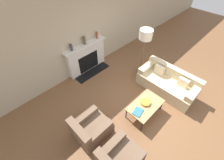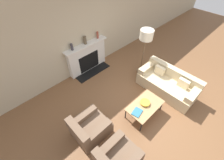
{
  "view_description": "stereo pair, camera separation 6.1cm",
  "coord_description": "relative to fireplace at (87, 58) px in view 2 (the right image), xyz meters",
  "views": [
    {
      "loc": [
        -2.72,
        -1.15,
        3.82
      ],
      "look_at": [
        -0.34,
        1.23,
        0.45
      ],
      "focal_mm": 24.0,
      "sensor_mm": 36.0,
      "label": 1
    },
    {
      "loc": [
        -2.67,
        -1.19,
        3.82
      ],
      "look_at": [
        -0.34,
        1.23,
        0.45
      ],
      "focal_mm": 24.0,
      "sensor_mm": 36.0,
      "label": 2
    }
  ],
  "objects": [
    {
      "name": "mantel_vase_center_left",
      "position": [
        0.01,
        0.01,
        0.7
      ],
      "size": [
        0.1,
        0.1,
        0.27
      ],
      "color": "brown",
      "rests_on": "fireplace"
    },
    {
      "name": "wall_back",
      "position": [
        0.24,
        0.14,
        0.92
      ],
      "size": [
        18.0,
        0.06,
        2.9
      ],
      "color": "#BCAD8E",
      "rests_on": "ground_plane"
    },
    {
      "name": "armchair_near",
      "position": [
        -1.59,
        -3.12,
        -0.26
      ],
      "size": [
        0.88,
        0.75,
        0.73
      ],
      "rotation": [
        0.0,
        0.0,
        1.57
      ],
      "color": "brown",
      "rests_on": "ground_plane"
    },
    {
      "name": "ground_plane",
      "position": [
        0.24,
        -2.62,
        -0.53
      ],
      "size": [
        18.0,
        18.0,
        0.0
      ],
      "primitive_type": "plane",
      "color": "brown"
    },
    {
      "name": "floor_lamp",
      "position": [
        1.34,
        -1.47,
        0.9
      ],
      "size": [
        0.43,
        0.43,
        1.67
      ],
      "color": "brown",
      "rests_on": "ground_plane"
    },
    {
      "name": "book",
      "position": [
        -0.44,
        -2.71,
        -0.11
      ],
      "size": [
        0.31,
        0.26,
        0.02
      ],
      "rotation": [
        0.0,
        0.0,
        0.2
      ],
      "color": "teal",
      "rests_on": "coffee_table"
    },
    {
      "name": "coffee_table",
      "position": [
        -0.1,
        -2.71,
        -0.15
      ],
      "size": [
        1.04,
        0.62,
        0.41
      ],
      "color": "tan",
      "rests_on": "ground_plane"
    },
    {
      "name": "couch",
      "position": [
        1.19,
        -2.66,
        -0.24
      ],
      "size": [
        0.83,
        1.84,
        0.75
      ],
      "rotation": [
        0.0,
        0.0,
        -1.57
      ],
      "color": "#CCB78E",
      "rests_on": "ground_plane"
    },
    {
      "name": "fireplace",
      "position": [
        0.0,
        0.0,
        0.0
      ],
      "size": [
        1.65,
        0.59,
        1.09
      ],
      "color": "silver",
      "rests_on": "ground_plane"
    },
    {
      "name": "mantel_vase_left",
      "position": [
        -0.51,
        0.01,
        0.67
      ],
      "size": [
        0.09,
        0.09,
        0.22
      ],
      "color": "#3D383D",
      "rests_on": "fireplace"
    },
    {
      "name": "armchair_far",
      "position": [
        -1.59,
        -2.13,
        -0.26
      ],
      "size": [
        0.88,
        0.75,
        0.73
      ],
      "rotation": [
        0.0,
        0.0,
        1.57
      ],
      "color": "brown",
      "rests_on": "ground_plane"
    },
    {
      "name": "mantel_vase_center_right",
      "position": [
        0.56,
        0.01,
        0.68
      ],
      "size": [
        0.08,
        0.08,
        0.24
      ],
      "color": "brown",
      "rests_on": "fireplace"
    },
    {
      "name": "bowl",
      "position": [
        -0.06,
        -2.67,
        -0.08
      ],
      "size": [
        0.27,
        0.27,
        0.07
      ],
      "color": "gold",
      "rests_on": "coffee_table"
    }
  ]
}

